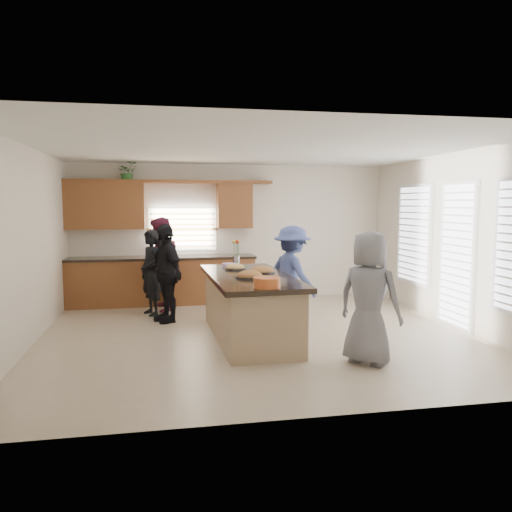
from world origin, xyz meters
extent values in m
plane|color=#C3AF91|center=(0.00, 0.00, 0.00)|extent=(6.50, 6.50, 0.00)
cube|color=silver|center=(0.00, 3.00, 1.40)|extent=(6.50, 0.02, 2.80)
cube|color=silver|center=(0.00, -3.00, 1.40)|extent=(6.50, 0.02, 2.80)
cube|color=silver|center=(-3.25, 0.00, 1.40)|extent=(0.02, 6.00, 2.80)
cube|color=silver|center=(3.25, 0.00, 1.40)|extent=(0.02, 6.00, 2.80)
cube|color=white|center=(0.00, 0.00, 2.80)|extent=(6.50, 6.00, 0.02)
cube|color=brown|center=(-1.43, 2.69, 0.45)|extent=(3.65, 0.62, 0.90)
cube|color=black|center=(-1.43, 2.69, 0.93)|extent=(3.70, 0.65, 0.05)
cube|color=brown|center=(-2.50, 2.82, 1.95)|extent=(1.50, 0.36, 0.90)
cube|color=brown|center=(0.05, 2.82, 1.95)|extent=(0.70, 0.36, 0.90)
cube|color=brown|center=(-1.23, 2.82, 2.43)|extent=(4.05, 0.40, 0.06)
cube|color=brown|center=(-1.00, 2.96, 1.48)|extent=(1.35, 0.08, 0.85)
cube|color=white|center=(3.22, 1.30, 1.42)|extent=(0.06, 1.10, 1.75)
cube|color=white|center=(3.22, -0.10, 1.17)|extent=(0.06, 0.85, 2.25)
cube|color=tan|center=(-0.16, -0.14, 0.44)|extent=(1.08, 2.53, 0.88)
cube|color=black|center=(-0.16, -0.14, 0.92)|extent=(1.24, 2.74, 0.07)
cube|color=black|center=(-0.16, -0.14, 0.04)|extent=(1.00, 2.45, 0.08)
cylinder|color=black|center=(-0.21, -0.44, 0.96)|extent=(0.40, 0.40, 0.02)
ellipsoid|color=#AF6A37|center=(-0.21, -0.44, 0.98)|extent=(0.36, 0.36, 0.16)
cylinder|color=black|center=(0.06, 0.03, 0.96)|extent=(0.40, 0.40, 0.02)
ellipsoid|color=#AF6A37|center=(0.06, 0.03, 0.98)|extent=(0.36, 0.36, 0.16)
cylinder|color=black|center=(-0.28, 0.50, 0.96)|extent=(0.34, 0.34, 0.02)
ellipsoid|color=#DEAD5E|center=(-0.28, 0.50, 0.98)|extent=(0.31, 0.31, 0.14)
cylinder|color=#D55D26|center=(-0.14, -1.28, 1.01)|extent=(0.34, 0.34, 0.13)
cylinder|color=beige|center=(-0.14, -1.28, 1.06)|extent=(0.28, 0.28, 0.04)
cylinder|color=white|center=(0.09, -1.21, 1.00)|extent=(0.08, 0.08, 0.10)
cylinder|color=#BF95D9|center=(-0.33, 0.90, 0.98)|extent=(0.23, 0.23, 0.05)
cylinder|color=silver|center=(-0.17, 1.11, 1.03)|extent=(0.12, 0.12, 0.16)
imported|color=#31702C|center=(-2.06, 2.82, 2.61)|extent=(0.46, 0.43, 0.41)
imported|color=black|center=(-1.63, 1.73, 0.77)|extent=(0.57, 0.66, 1.53)
imported|color=maroon|center=(-1.46, 2.04, 0.87)|extent=(0.75, 0.92, 1.75)
imported|color=black|center=(-1.36, 1.16, 0.83)|extent=(0.77, 1.05, 1.66)
imported|color=#3A477F|center=(0.69, 0.62, 0.82)|extent=(0.99, 1.21, 1.63)
imported|color=slate|center=(1.09, -1.59, 0.83)|extent=(0.94, 0.96, 1.66)
camera|label=1|loc=(-1.42, -7.31, 1.99)|focal=35.00mm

